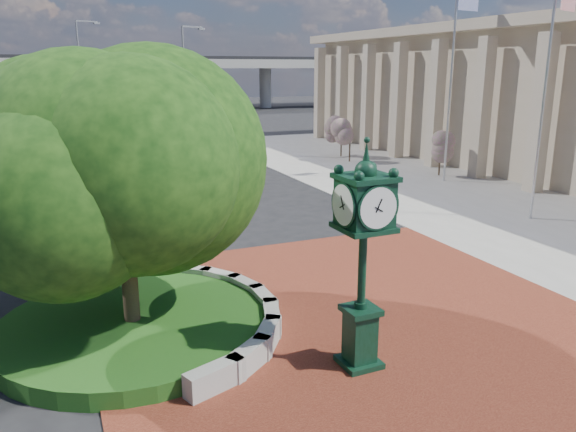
% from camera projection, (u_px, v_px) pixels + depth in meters
% --- Properties ---
extents(ground, '(200.00, 200.00, 0.00)m').
position_uv_depth(ground, '(326.00, 301.00, 14.89)').
color(ground, black).
rests_on(ground, ground).
extents(plaza, '(12.00, 12.00, 0.04)m').
position_uv_depth(plaza, '(345.00, 315.00, 13.99)').
color(plaza, maroon).
rests_on(plaza, ground).
extents(sidewalk, '(20.00, 50.00, 0.04)m').
position_uv_depth(sidewalk, '(510.00, 183.00, 29.85)').
color(sidewalk, '#9E9B93').
rests_on(sidewalk, ground).
extents(planter_wall, '(2.96, 6.77, 0.54)m').
position_uv_depth(planter_wall, '(228.00, 308.00, 13.79)').
color(planter_wall, '#9E9B93').
rests_on(planter_wall, ground).
extents(grass_bed, '(6.10, 6.10, 0.40)m').
position_uv_depth(grass_bed, '(133.00, 327.00, 12.94)').
color(grass_bed, '#154915').
rests_on(grass_bed, ground).
extents(overpass, '(90.00, 12.00, 7.50)m').
position_uv_depth(overpass, '(90.00, 63.00, 75.35)').
color(overpass, '#9E9B93').
rests_on(overpass, ground).
extents(tree_planter, '(5.20, 5.20, 6.33)m').
position_uv_depth(tree_planter, '(122.00, 177.00, 12.04)').
color(tree_planter, '#38281C').
rests_on(tree_planter, ground).
extents(tree_street, '(4.40, 4.40, 5.45)m').
position_uv_depth(tree_street, '(97.00, 123.00, 28.54)').
color(tree_street, '#38281C').
rests_on(tree_street, ground).
extents(post_clock, '(1.00, 1.00, 4.67)m').
position_uv_depth(post_clock, '(363.00, 248.00, 10.98)').
color(post_clock, black).
rests_on(post_clock, ground).
extents(parked_car, '(3.19, 4.83, 1.53)m').
position_uv_depth(parked_car, '(140.00, 129.00, 49.25)').
color(parked_car, '#530B16').
rests_on(parked_car, ground).
extents(flagpole_a, '(1.41, 0.47, 9.27)m').
position_uv_depth(flagpole_a, '(544.00, 101.00, 21.68)').
color(flagpole_a, silver).
rests_on(flagpole_a, ground).
extents(flagpole_b, '(1.58, 0.25, 10.13)m').
position_uv_depth(flagpole_b, '(451.00, 83.00, 29.18)').
color(flagpole_b, silver).
rests_on(flagpole_b, ground).
extents(street_lamp_near, '(1.87, 0.94, 8.80)m').
position_uv_depth(street_lamp_near, '(187.00, 80.00, 39.65)').
color(street_lamp_near, slate).
rests_on(street_lamp_near, ground).
extents(street_lamp_far, '(2.18, 0.93, 10.04)m').
position_uv_depth(street_lamp_far, '(83.00, 69.00, 50.53)').
color(street_lamp_far, slate).
rests_on(street_lamp_far, ground).
extents(shrub_near, '(1.20, 1.20, 2.20)m').
position_uv_depth(shrub_near, '(441.00, 148.00, 31.65)').
color(shrub_near, '#38281C').
rests_on(shrub_near, ground).
extents(shrub_mid, '(1.20, 1.20, 2.20)m').
position_uv_depth(shrub_mid, '(350.00, 138.00, 36.33)').
color(shrub_mid, '#38281C').
rests_on(shrub_mid, ground).
extents(shrub_far, '(1.20, 1.20, 2.20)m').
position_uv_depth(shrub_far, '(341.00, 134.00, 38.46)').
color(shrub_far, '#38281C').
rests_on(shrub_far, ground).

